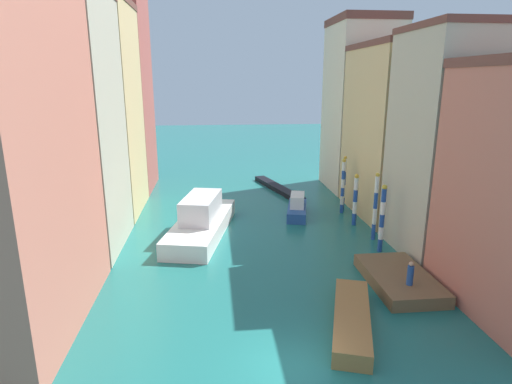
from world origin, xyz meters
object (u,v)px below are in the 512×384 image
object	(u,v)px
motorboat_1	(352,319)
vaporetto_white	(202,221)
person_on_dock	(410,274)
mooring_pole_4	(344,183)
waterfront_dock	(399,279)
mooring_pole_2	(355,199)
mooring_pole_0	(382,218)
motorboat_0	(297,208)
mooring_pole_3	(343,185)
gondola_black	(278,188)
mooring_pole_1	(375,206)

from	to	relation	value
motorboat_1	vaporetto_white	bearing A→B (deg)	118.56
person_on_dock	mooring_pole_4	bearing A→B (deg)	85.62
waterfront_dock	mooring_pole_2	xyz separation A→B (m)	(0.87, 10.83, 1.89)
vaporetto_white	motorboat_1	world-z (taller)	vaporetto_white
mooring_pole_0	motorboat_0	bearing A→B (deg)	115.96
mooring_pole_4	motorboat_0	bearing A→B (deg)	-166.03
mooring_pole_3	motorboat_0	size ratio (longest dim) A/B	0.94
mooring_pole_3	mooring_pole_4	distance (m)	0.79
waterfront_dock	motorboat_1	distance (m)	5.87
gondola_black	waterfront_dock	bearing A→B (deg)	-80.75
waterfront_dock	motorboat_1	world-z (taller)	motorboat_1
mooring_pole_4	motorboat_0	distance (m)	5.09
waterfront_dock	mooring_pole_4	size ratio (longest dim) A/B	1.19
mooring_pole_2	mooring_pole_1	bearing A→B (deg)	-83.96
waterfront_dock	person_on_dock	distance (m)	1.76
waterfront_dock	mooring_pole_2	bearing A→B (deg)	85.41
waterfront_dock	mooring_pole_0	bearing A→B (deg)	80.61
gondola_black	mooring_pole_2	bearing A→B (deg)	-69.21
mooring_pole_4	motorboat_1	xyz separation A→B (m)	(-5.44, -19.00, -2.20)
motorboat_1	gondola_black	bearing A→B (deg)	88.90
mooring_pole_1	motorboat_0	distance (m)	8.17
mooring_pole_4	gondola_black	bearing A→B (deg)	121.59
mooring_pole_0	mooring_pole_2	world-z (taller)	mooring_pole_0
waterfront_dock	mooring_pole_4	bearing A→B (deg)	85.49
mooring_pole_2	gondola_black	bearing A→B (deg)	110.79
waterfront_dock	motorboat_0	bearing A→B (deg)	103.89
person_on_dock	motorboat_0	size ratio (longest dim) A/B	0.26
gondola_black	vaporetto_white	bearing A→B (deg)	-122.05
vaporetto_white	motorboat_0	bearing A→B (deg)	24.52
waterfront_dock	vaporetto_white	bearing A→B (deg)	140.02
mooring_pole_4	vaporetto_white	xyz separation A→B (m)	(-13.06, -5.00, -1.51)
mooring_pole_3	mooring_pole_4	xyz separation A→B (m)	(0.34, 0.71, 0.04)
person_on_dock	motorboat_0	world-z (taller)	person_on_dock
vaporetto_white	gondola_black	world-z (taller)	vaporetto_white
mooring_pole_1	motorboat_1	world-z (taller)	mooring_pole_1
mooring_pole_1	mooring_pole_2	xyz separation A→B (m)	(-0.36, 3.45, -0.41)
mooring_pole_3	gondola_black	size ratio (longest dim) A/B	0.46
person_on_dock	mooring_pole_2	world-z (taller)	mooring_pole_2
mooring_pole_3	vaporetto_white	xyz separation A→B (m)	(-12.72, -4.29, -1.47)
mooring_pole_2	mooring_pole_3	bearing A→B (deg)	90.47
mooring_pole_1	mooring_pole_4	size ratio (longest dim) A/B	1.02
mooring_pole_2	vaporetto_white	world-z (taller)	mooring_pole_2
vaporetto_white	gondola_black	distance (m)	15.36
mooring_pole_3	mooring_pole_4	bearing A→B (deg)	64.52
mooring_pole_3	mooring_pole_4	world-z (taller)	mooring_pole_4
mooring_pole_1	motorboat_1	xyz separation A→B (m)	(-5.49, -11.42, -2.25)
gondola_black	motorboat_0	size ratio (longest dim) A/B	2.03
waterfront_dock	motorboat_0	xyz separation A→B (m)	(-3.42, 13.82, 0.38)
mooring_pole_0	gondola_black	bearing A→B (deg)	104.36
mooring_pole_4	motorboat_0	size ratio (longest dim) A/B	0.96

